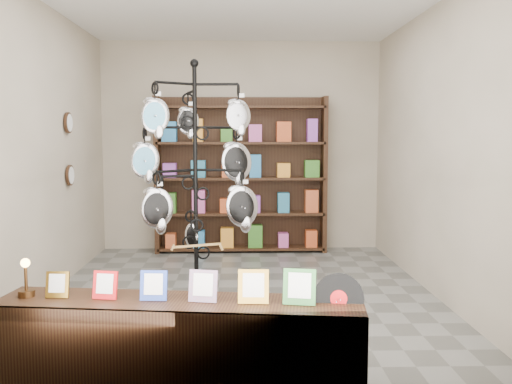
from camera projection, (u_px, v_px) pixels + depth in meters
ground at (242, 295)px, 5.93m from camera, size 5.00×5.00×0.00m
room_envelope at (241, 116)px, 5.74m from camera, size 5.00×5.00×5.00m
display_tree at (195, 170)px, 5.10m from camera, size 1.21×1.20×2.33m
front_shelf at (179, 344)px, 3.72m from camera, size 2.43×0.79×0.85m
back_shelving at (241, 180)px, 8.11m from camera, size 2.42×0.36×2.20m
wall_clocks at (69, 149)px, 6.52m from camera, size 0.03×0.24×0.84m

